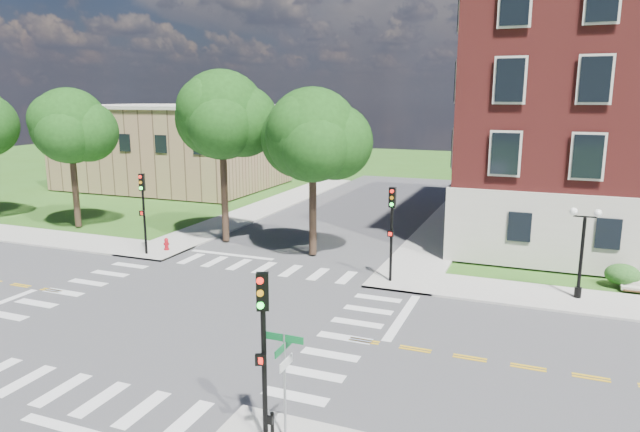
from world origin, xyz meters
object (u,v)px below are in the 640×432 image
at_px(traffic_signal_nw, 143,203).
at_px(twin_lamp_west, 582,248).
at_px(street_sign_pole, 285,367).
at_px(push_button_post, 272,431).
at_px(traffic_signal_se, 263,337).
at_px(traffic_signal_ne, 392,222).
at_px(fire_hydrant, 166,244).

height_order(traffic_signal_nw, twin_lamp_west, traffic_signal_nw).
bearing_deg(street_sign_pole, push_button_post, -95.90).
bearing_deg(twin_lamp_west, street_sign_pole, -117.33).
xyz_separation_m(traffic_signal_nw, push_button_post, (15.61, -14.73, -2.39)).
xyz_separation_m(traffic_signal_se, traffic_signal_nw, (-15.20, 14.32, 0.00)).
height_order(traffic_signal_ne, traffic_signal_nw, same).
xyz_separation_m(traffic_signal_ne, traffic_signal_nw, (-14.82, -0.39, 0.00)).
relative_size(traffic_signal_se, traffic_signal_nw, 1.00).
relative_size(twin_lamp_west, push_button_post, 3.53).
xyz_separation_m(traffic_signal_se, fire_hydrant, (-14.59, 15.47, -2.72)).
distance_m(twin_lamp_west, push_button_post, 17.91).
bearing_deg(traffic_signal_se, traffic_signal_ne, 91.49).
bearing_deg(fire_hydrant, push_button_post, -46.62).
relative_size(traffic_signal_se, street_sign_pole, 1.55).
height_order(traffic_signal_se, fire_hydrant, traffic_signal_se).
relative_size(traffic_signal_se, twin_lamp_west, 1.13).
distance_m(traffic_signal_ne, push_button_post, 15.32).
xyz_separation_m(traffic_signal_ne, push_button_post, (0.79, -15.12, -2.39)).
relative_size(traffic_signal_se, push_button_post, 4.00).
xyz_separation_m(traffic_signal_nw, street_sign_pole, (15.68, -14.05, -0.88)).
height_order(traffic_signal_ne, push_button_post, traffic_signal_ne).
distance_m(traffic_signal_se, street_sign_pole, 1.04).
relative_size(traffic_signal_nw, street_sign_pole, 1.55).
relative_size(traffic_signal_ne, fire_hydrant, 6.40).
relative_size(traffic_signal_se, traffic_signal_ne, 1.00).
xyz_separation_m(push_button_post, fire_hydrant, (-15.00, 15.88, -0.33)).
distance_m(twin_lamp_west, fire_hydrant, 23.06).
bearing_deg(street_sign_pole, twin_lamp_west, 62.67).
distance_m(traffic_signal_se, traffic_signal_ne, 14.71).
height_order(traffic_signal_se, traffic_signal_ne, same).
bearing_deg(traffic_signal_nw, traffic_signal_se, -43.29).
xyz_separation_m(traffic_signal_ne, twin_lamp_west, (8.75, 0.84, -0.66)).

